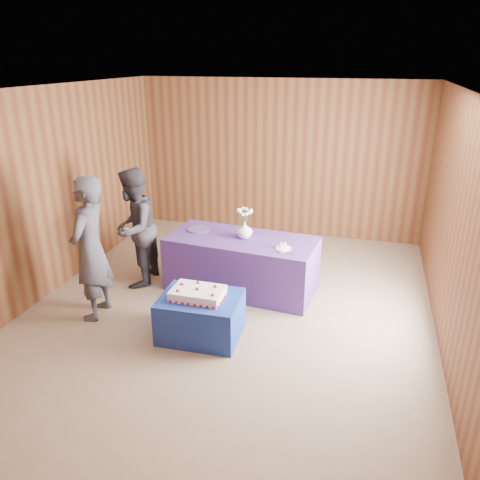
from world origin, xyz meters
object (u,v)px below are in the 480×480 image
at_px(guest_left, 90,249).
at_px(guest_right, 134,228).
at_px(vase, 245,230).
at_px(serving_table, 242,264).
at_px(sheet_cake, 198,293).
at_px(cake_table, 201,316).

relative_size(guest_left, guest_right, 1.07).
bearing_deg(guest_left, vase, 120.98).
bearing_deg(guest_left, serving_table, 120.93).
bearing_deg(sheet_cake, vase, 82.10).
distance_m(serving_table, guest_left, 2.01).
relative_size(vase, guest_right, 0.13).
relative_size(cake_table, vase, 4.04).
bearing_deg(sheet_cake, guest_right, 141.65).
distance_m(cake_table, guest_right, 1.79).
bearing_deg(guest_left, sheet_cake, 79.28).
relative_size(serving_table, vase, 8.97).
relative_size(serving_table, sheet_cake, 3.28).
distance_m(serving_table, guest_right, 1.56).
xyz_separation_m(cake_table, sheet_cake, (-0.02, -0.01, 0.30)).
bearing_deg(guest_right, cake_table, 47.66).
distance_m(serving_table, sheet_cake, 1.31).
bearing_deg(guest_right, guest_left, -9.33).
bearing_deg(guest_left, guest_right, 168.80).
relative_size(serving_table, guest_left, 1.12).
distance_m(cake_table, vase, 1.45).
bearing_deg(guest_left, cake_table, 79.75).
xyz_separation_m(cake_table, guest_left, (-1.42, 0.09, 0.64)).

